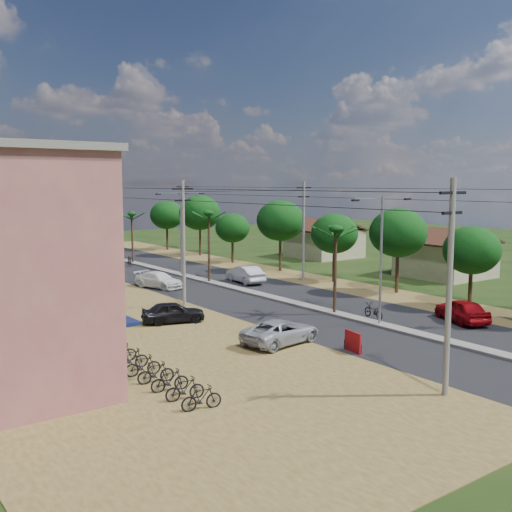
# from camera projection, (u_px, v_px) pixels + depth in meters

# --- Properties ---
(ground) EXTENTS (160.00, 160.00, 0.00)m
(ground) POSITION_uv_depth(u_px,v_px,m) (379.00, 326.00, 36.98)
(ground) COLOR black
(ground) RESTS_ON ground
(road) EXTENTS (12.00, 110.00, 0.04)m
(road) POSITION_uv_depth(u_px,v_px,m) (241.00, 291.00, 49.02)
(road) COLOR black
(road) RESTS_ON ground
(median) EXTENTS (1.00, 90.00, 0.18)m
(median) POSITION_uv_depth(u_px,v_px,m) (222.00, 285.00, 51.41)
(median) COLOR #605E56
(median) RESTS_ON ground
(dirt_lot_west) EXTENTS (18.00, 46.00, 0.04)m
(dirt_lot_west) POSITION_uv_depth(u_px,v_px,m) (97.00, 336.00, 34.63)
(dirt_lot_west) COLOR brown
(dirt_lot_west) RESTS_ON ground
(dirt_shoulder_east) EXTENTS (5.00, 90.00, 0.03)m
(dirt_shoulder_east) POSITION_uv_depth(u_px,v_px,m) (319.00, 281.00, 53.99)
(dirt_shoulder_east) COLOR brown
(dirt_shoulder_east) RESTS_ON ground
(house_east_near) EXTENTS (7.60, 7.50, 4.60)m
(house_east_near) POSITION_uv_depth(u_px,v_px,m) (446.00, 252.00, 56.41)
(house_east_near) COLOR gray
(house_east_near) RESTS_ON ground
(house_east_far) EXTENTS (7.60, 7.50, 4.60)m
(house_east_far) POSITION_uv_depth(u_px,v_px,m) (324.00, 237.00, 71.44)
(house_east_far) COLOR gray
(house_east_far) RESTS_ON ground
(tree_east_b) EXTENTS (4.00, 4.00, 5.83)m
(tree_east_b) POSITION_uv_depth(u_px,v_px,m) (472.00, 250.00, 41.93)
(tree_east_b) COLOR black
(tree_east_b) RESTS_ON ground
(tree_east_c) EXTENTS (4.60, 4.60, 6.83)m
(tree_east_c) POSITION_uv_depth(u_px,v_px,m) (398.00, 233.00, 47.69)
(tree_east_c) COLOR black
(tree_east_c) RESTS_ON ground
(tree_east_d) EXTENTS (4.20, 4.20, 6.13)m
(tree_east_d) POSITION_uv_depth(u_px,v_px,m) (334.00, 234.00, 53.19)
(tree_east_d) COLOR black
(tree_east_d) RESTS_ON ground
(tree_east_e) EXTENTS (4.80, 4.80, 7.14)m
(tree_east_e) POSITION_uv_depth(u_px,v_px,m) (280.00, 221.00, 59.63)
(tree_east_e) COLOR black
(tree_east_e) RESTS_ON ground
(tree_east_f) EXTENTS (3.80, 3.80, 5.52)m
(tree_east_f) POSITION_uv_depth(u_px,v_px,m) (232.00, 228.00, 65.96)
(tree_east_f) COLOR black
(tree_east_f) RESTS_ON ground
(tree_east_g) EXTENTS (5.00, 5.00, 7.38)m
(tree_east_g) POSITION_uv_depth(u_px,v_px,m) (200.00, 213.00, 72.57)
(tree_east_g) COLOR black
(tree_east_g) RESTS_ON ground
(tree_east_h) EXTENTS (4.40, 4.40, 6.52)m
(tree_east_h) POSITION_uv_depth(u_px,v_px,m) (167.00, 215.00, 78.88)
(tree_east_h) COLOR black
(tree_east_h) RESTS_ON ground
(palm_median_near) EXTENTS (2.00, 2.00, 6.15)m
(palm_median_near) POSITION_uv_depth(u_px,v_px,m) (336.00, 233.00, 39.53)
(palm_median_near) COLOR black
(palm_median_near) RESTS_ON ground
(palm_median_mid) EXTENTS (2.00, 2.00, 6.55)m
(palm_median_mid) POSITION_uv_depth(u_px,v_px,m) (209.00, 217.00, 52.32)
(palm_median_mid) COLOR black
(palm_median_mid) RESTS_ON ground
(palm_median_far) EXTENTS (2.00, 2.00, 5.85)m
(palm_median_far) POSITION_uv_depth(u_px,v_px,m) (132.00, 216.00, 65.23)
(palm_median_far) COLOR black
(palm_median_far) RESTS_ON ground
(streetlight_near) EXTENTS (5.10, 0.18, 8.00)m
(streetlight_near) POSITION_uv_depth(u_px,v_px,m) (381.00, 249.00, 36.41)
(streetlight_near) COLOR gray
(streetlight_near) RESTS_ON ground
(streetlight_mid) EXTENTS (5.10, 0.18, 8.00)m
(streetlight_mid) POSITION_uv_depth(u_px,v_px,m) (181.00, 226.00, 56.46)
(streetlight_mid) COLOR gray
(streetlight_mid) RESTS_ON ground
(streetlight_far) EXTENTS (5.10, 0.18, 8.00)m
(streetlight_far) POSITION_uv_depth(u_px,v_px,m) (86.00, 215.00, 76.52)
(streetlight_far) COLOR gray
(streetlight_far) RESTS_ON ground
(utility_pole_w_a) EXTENTS (1.60, 0.24, 9.00)m
(utility_pole_w_a) POSITION_uv_depth(u_px,v_px,m) (449.00, 283.00, 24.30)
(utility_pole_w_a) COLOR #605E56
(utility_pole_w_a) RESTS_ON ground
(utility_pole_w_b) EXTENTS (1.60, 0.24, 9.00)m
(utility_pole_w_b) POSITION_uv_depth(u_px,v_px,m) (183.00, 241.00, 41.95)
(utility_pole_w_b) COLOR #605E56
(utility_pole_w_b) RESTS_ON ground
(utility_pole_w_c) EXTENTS (1.60, 0.24, 9.00)m
(utility_pole_w_c) POSITION_uv_depth(u_px,v_px,m) (75.00, 224.00, 59.60)
(utility_pole_w_c) COLOR #605E56
(utility_pole_w_c) RESTS_ON ground
(utility_pole_w_d) EXTENTS (1.60, 0.24, 9.00)m
(utility_pole_w_d) POSITION_uv_depth(u_px,v_px,m) (18.00, 215.00, 76.44)
(utility_pole_w_d) COLOR #605E56
(utility_pole_w_d) RESTS_ON ground
(utility_pole_e_b) EXTENTS (1.60, 0.24, 9.00)m
(utility_pole_e_b) POSITION_uv_depth(u_px,v_px,m) (304.00, 229.00, 53.63)
(utility_pole_e_b) COLOR #605E56
(utility_pole_e_b) RESTS_ON ground
(utility_pole_e_c) EXTENTS (1.60, 0.24, 9.00)m
(utility_pole_e_c) POSITION_uv_depth(u_px,v_px,m) (183.00, 217.00, 71.28)
(utility_pole_e_c) COLOR #605E56
(utility_pole_e_c) RESTS_ON ground
(car_red_near) EXTENTS (3.39, 4.74, 1.50)m
(car_red_near) POSITION_uv_depth(u_px,v_px,m) (462.00, 311.00, 37.91)
(car_red_near) COLOR #98080D
(car_red_near) RESTS_ON ground
(car_silver_mid) EXTENTS (2.15, 4.79, 1.53)m
(car_silver_mid) POSITION_uv_depth(u_px,v_px,m) (245.00, 275.00, 52.88)
(car_silver_mid) COLOR #ADB0B6
(car_silver_mid) RESTS_ON ground
(car_white_far) EXTENTS (3.15, 4.89, 1.32)m
(car_white_far) POSITION_uv_depth(u_px,v_px,m) (159.00, 280.00, 50.32)
(car_white_far) COLOR silver
(car_white_far) RESTS_ON ground
(car_parked_silver) EXTENTS (5.07, 2.90, 1.33)m
(car_parked_silver) POSITION_uv_depth(u_px,v_px,m) (281.00, 332.00, 32.78)
(car_parked_silver) COLOR #ADB0B6
(car_parked_silver) RESTS_ON ground
(car_parked_dark) EXTENTS (4.24, 2.66, 1.35)m
(car_parked_dark) POSITION_uv_depth(u_px,v_px,m) (173.00, 313.00, 37.71)
(car_parked_dark) COLOR black
(car_parked_dark) RESTS_ON ground
(moto_rider_east) EXTENTS (0.98, 1.96, 0.98)m
(moto_rider_east) POSITION_uv_depth(u_px,v_px,m) (373.00, 311.00, 38.93)
(moto_rider_east) COLOR black
(moto_rider_east) RESTS_ON ground
(moto_rider_west_a) EXTENTS (0.86, 1.75, 0.88)m
(moto_rider_west_a) POSITION_uv_depth(u_px,v_px,m) (158.00, 283.00, 50.12)
(moto_rider_west_a) COLOR black
(moto_rider_west_a) RESTS_ON ground
(moto_rider_west_b) EXTENTS (0.84, 1.82, 1.05)m
(moto_rider_west_b) POSITION_uv_depth(u_px,v_px,m) (129.00, 261.00, 63.61)
(moto_rider_west_b) COLOR black
(moto_rider_west_b) RESTS_ON ground
(roadside_sign) EXTENTS (0.33, 1.34, 1.12)m
(roadside_sign) POSITION_uv_depth(u_px,v_px,m) (353.00, 342.00, 31.16)
(roadside_sign) COLOR maroon
(roadside_sign) RESTS_ON ground
(parked_scooter_row) EXTENTS (1.72, 11.17, 1.00)m
(parked_scooter_row) POSITION_uv_depth(u_px,v_px,m) (143.00, 365.00, 27.37)
(parked_scooter_row) COLOR black
(parked_scooter_row) RESTS_ON ground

